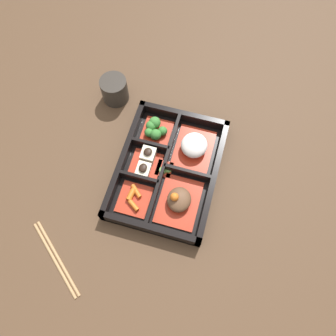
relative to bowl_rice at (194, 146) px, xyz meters
name	(u,v)px	position (x,y,z in m)	size (l,w,h in m)	color
ground_plane	(168,172)	(0.07, -0.05, -0.03)	(3.00, 3.00, 0.00)	#4C3523
bento_base	(168,171)	(0.07, -0.05, -0.03)	(0.33, 0.25, 0.01)	black
bento_rim	(167,168)	(0.07, -0.05, -0.01)	(0.33, 0.25, 0.04)	black
bowl_rice	(194,146)	(0.00, 0.00, 0.00)	(0.13, 0.10, 0.05)	#B22D19
bowl_stew	(179,200)	(0.15, 0.00, 0.00)	(0.13, 0.10, 0.05)	#B22D19
bowl_greens	(155,130)	(-0.02, -0.11, 0.00)	(0.08, 0.08, 0.04)	#B22D19
bowl_tofu	(146,162)	(0.07, -0.11, -0.01)	(0.08, 0.08, 0.04)	#B22D19
bowl_carrots	(134,199)	(0.17, -0.11, -0.01)	(0.08, 0.08, 0.02)	#B22D19
bowl_pickles	(164,170)	(0.08, -0.06, -0.01)	(0.04, 0.04, 0.01)	#B22D19
tea_cup	(114,89)	(-0.11, -0.25, 0.01)	(0.07, 0.07, 0.07)	#2D2823
chopsticks	(56,259)	(0.35, -0.24, -0.03)	(0.14, 0.17, 0.01)	#A87F51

